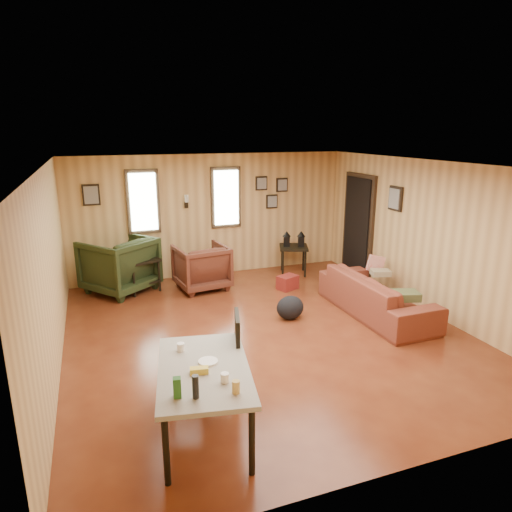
{
  "coord_description": "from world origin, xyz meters",
  "views": [
    {
      "loc": [
        -2.21,
        -5.67,
        2.85
      ],
      "look_at": [
        0.0,
        0.4,
        1.05
      ],
      "focal_mm": 32.0,
      "sensor_mm": 36.0,
      "label": 1
    }
  ],
  "objects_px": {
    "recliner_brown": "(201,265)",
    "dining_table": "(204,374)",
    "sofa": "(377,288)",
    "side_table": "(294,245)",
    "recliner_green": "(119,262)",
    "end_table": "(141,269)"
  },
  "relations": [
    {
      "from": "recliner_green",
      "to": "end_table",
      "type": "distance_m",
      "value": 0.4
    },
    {
      "from": "sofa",
      "to": "dining_table",
      "type": "relative_size",
      "value": 1.45
    },
    {
      "from": "sofa",
      "to": "end_table",
      "type": "height_order",
      "value": "sofa"
    },
    {
      "from": "recliner_green",
      "to": "dining_table",
      "type": "relative_size",
      "value": 0.72
    },
    {
      "from": "recliner_brown",
      "to": "recliner_green",
      "type": "xyz_separation_m",
      "value": [
        -1.42,
        0.35,
        0.09
      ]
    },
    {
      "from": "side_table",
      "to": "dining_table",
      "type": "bearing_deg",
      "value": -123.69
    },
    {
      "from": "sofa",
      "to": "dining_table",
      "type": "distance_m",
      "value": 3.84
    },
    {
      "from": "recliner_brown",
      "to": "end_table",
      "type": "height_order",
      "value": "recliner_brown"
    },
    {
      "from": "sofa",
      "to": "side_table",
      "type": "relative_size",
      "value": 2.48
    },
    {
      "from": "recliner_brown",
      "to": "dining_table",
      "type": "xyz_separation_m",
      "value": [
        -0.96,
        -4.13,
        0.2
      ]
    },
    {
      "from": "sofa",
      "to": "end_table",
      "type": "distance_m",
      "value": 4.13
    },
    {
      "from": "recliner_brown",
      "to": "side_table",
      "type": "relative_size",
      "value": 1.02
    },
    {
      "from": "recliner_green",
      "to": "side_table",
      "type": "bearing_deg",
      "value": 139.96
    },
    {
      "from": "dining_table",
      "to": "sofa",
      "type": "bearing_deg",
      "value": 41.64
    },
    {
      "from": "sofa",
      "to": "side_table",
      "type": "xyz_separation_m",
      "value": [
        -0.36,
        2.37,
        0.17
      ]
    },
    {
      "from": "recliner_brown",
      "to": "side_table",
      "type": "height_order",
      "value": "recliner_brown"
    },
    {
      "from": "sofa",
      "to": "recliner_green",
      "type": "bearing_deg",
      "value": 55.72
    },
    {
      "from": "dining_table",
      "to": "recliner_green",
      "type": "bearing_deg",
      "value": 106.16
    },
    {
      "from": "sofa",
      "to": "dining_table",
      "type": "height_order",
      "value": "dining_table"
    },
    {
      "from": "recliner_brown",
      "to": "dining_table",
      "type": "relative_size",
      "value": 0.6
    },
    {
      "from": "dining_table",
      "to": "end_table",
      "type": "bearing_deg",
      "value": 101.64
    },
    {
      "from": "recliner_green",
      "to": "sofa",
      "type": "bearing_deg",
      "value": 108.26
    }
  ]
}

